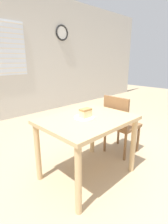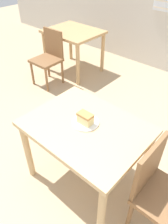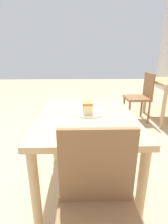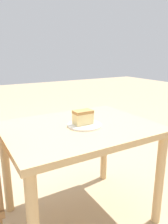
{
  "view_description": "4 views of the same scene",
  "coord_description": "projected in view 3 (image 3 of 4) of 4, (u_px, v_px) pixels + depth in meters",
  "views": [
    {
      "loc": [
        -1.41,
        -0.9,
        1.31
      ],
      "look_at": [
        -0.19,
        0.34,
        0.78
      ],
      "focal_mm": 28.0,
      "sensor_mm": 36.0,
      "label": 1
    },
    {
      "loc": [
        0.73,
        -0.66,
        1.9
      ],
      "look_at": [
        -0.19,
        0.37,
        0.8
      ],
      "focal_mm": 35.0,
      "sensor_mm": 36.0,
      "label": 2
    },
    {
      "loc": [
        1.16,
        0.28,
        1.18
      ],
      "look_at": [
        -0.12,
        0.32,
        0.74
      ],
      "focal_mm": 28.0,
      "sensor_mm": 36.0,
      "label": 3
    },
    {
      "loc": [
        0.53,
        1.54,
        1.18
      ],
      "look_at": [
        -0.19,
        0.3,
        0.79
      ],
      "focal_mm": 35.0,
      "sensor_mm": 36.0,
      "label": 4
    }
  ],
  "objects": [
    {
      "name": "dining_table_near",
      "position": [
        86.0,
        128.0,
        1.41
      ],
      "size": [
        0.98,
        0.75,
        0.71
      ],
      "color": "tan",
      "rests_on": "ground_plane"
    },
    {
      "name": "ground_plane",
      "position": [
        47.0,
        200.0,
        1.47
      ],
      "size": [
        14.0,
        14.0,
        0.0
      ],
      "primitive_type": "plane",
      "color": "tan"
    },
    {
      "name": "chair_near_window",
      "position": [
        99.0,
        215.0,
        0.81
      ],
      "size": [
        0.4,
        0.4,
        0.85
      ],
      "rotation": [
        0.0,
        0.0,
        1.57
      ],
      "color": "brown",
      "rests_on": "ground_plane"
    },
    {
      "name": "chair_far_corner",
      "position": [
        141.0,
        95.0,
        3.08
      ],
      "size": [
        0.41,
        0.41,
        0.85
      ],
      "rotation": [
        0.0,
        0.0,
        0.03
      ],
      "color": "brown",
      "rests_on": "ground_plane"
    },
    {
      "name": "plate",
      "position": [
        89.0,
        113.0,
        1.4
      ],
      "size": [
        0.22,
        0.22,
        0.01
      ],
      "color": "white",
      "rests_on": "dining_table_near"
    },
    {
      "name": "cake_slice",
      "position": [
        87.0,
        107.0,
        1.38
      ],
      "size": [
        0.12,
        0.08,
        0.09
      ],
      "color": "beige",
      "rests_on": "plate"
    }
  ]
}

